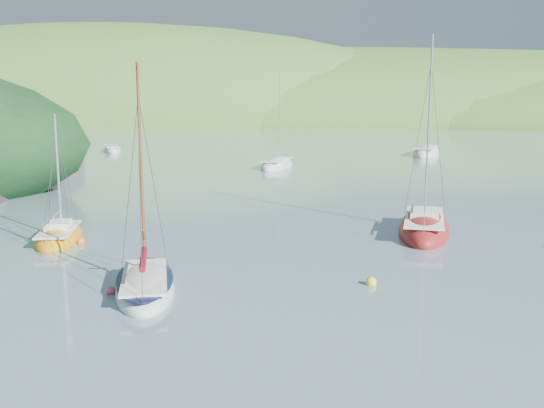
{
  "coord_description": "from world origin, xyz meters",
  "views": [
    {
      "loc": [
        0.75,
        -23.21,
        7.86
      ],
      "look_at": [
        -0.83,
        8.0,
        2.2
      ],
      "focal_mm": 40.0,
      "sensor_mm": 36.0,
      "label": 1
    }
  ],
  "objects_px": {
    "sloop_red": "(424,229)",
    "distant_sloop_b": "(426,153)",
    "sailboat_yellow": "(59,238)",
    "daysailer_white": "(145,286)",
    "distant_sloop_c": "(112,151)",
    "distant_sloop_a": "(277,166)"
  },
  "relations": [
    {
      "from": "sailboat_yellow",
      "to": "distant_sloop_c",
      "type": "relative_size",
      "value": 0.82
    },
    {
      "from": "sloop_red",
      "to": "distant_sloop_c",
      "type": "distance_m",
      "value": 59.07
    },
    {
      "from": "sloop_red",
      "to": "daysailer_white",
      "type": "bearing_deg",
      "value": -128.58
    },
    {
      "from": "daysailer_white",
      "to": "distant_sloop_a",
      "type": "xyz_separation_m",
      "value": [
        3.55,
        42.36,
        -0.03
      ]
    },
    {
      "from": "sloop_red",
      "to": "sailboat_yellow",
      "type": "bearing_deg",
      "value": -160.37
    },
    {
      "from": "sloop_red",
      "to": "distant_sloop_b",
      "type": "relative_size",
      "value": 0.91
    },
    {
      "from": "distant_sloop_a",
      "to": "sailboat_yellow",
      "type": "bearing_deg",
      "value": -92.69
    },
    {
      "from": "sailboat_yellow",
      "to": "sloop_red",
      "type": "bearing_deg",
      "value": -2.54
    },
    {
      "from": "daysailer_white",
      "to": "sailboat_yellow",
      "type": "distance_m",
      "value": 10.76
    },
    {
      "from": "daysailer_white",
      "to": "sailboat_yellow",
      "type": "relative_size",
      "value": 1.31
    },
    {
      "from": "distant_sloop_b",
      "to": "distant_sloop_a",
      "type": "bearing_deg",
      "value": -123.57
    },
    {
      "from": "daysailer_white",
      "to": "distant_sloop_a",
      "type": "height_order",
      "value": "distant_sloop_a"
    },
    {
      "from": "distant_sloop_a",
      "to": "daysailer_white",
      "type": "bearing_deg",
      "value": -80.47
    },
    {
      "from": "sloop_red",
      "to": "sailboat_yellow",
      "type": "relative_size",
      "value": 1.62
    },
    {
      "from": "distant_sloop_b",
      "to": "daysailer_white",
      "type": "bearing_deg",
      "value": -93.16
    },
    {
      "from": "sailboat_yellow",
      "to": "distant_sloop_b",
      "type": "xyz_separation_m",
      "value": [
        29.47,
        48.99,
        0.04
      ]
    },
    {
      "from": "distant_sloop_c",
      "to": "distant_sloop_a",
      "type": "bearing_deg",
      "value": -56.13
    },
    {
      "from": "daysailer_white",
      "to": "sloop_red",
      "type": "height_order",
      "value": "sloop_red"
    },
    {
      "from": "daysailer_white",
      "to": "distant_sloop_a",
      "type": "bearing_deg",
      "value": 72.04
    },
    {
      "from": "distant_sloop_a",
      "to": "distant_sloop_b",
      "type": "distance_m",
      "value": 24.18
    },
    {
      "from": "distant_sloop_a",
      "to": "distant_sloop_c",
      "type": "xyz_separation_m",
      "value": [
        -23.69,
        17.48,
        -0.02
      ]
    },
    {
      "from": "sloop_red",
      "to": "distant_sloop_a",
      "type": "distance_m",
      "value": 32.69
    }
  ]
}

